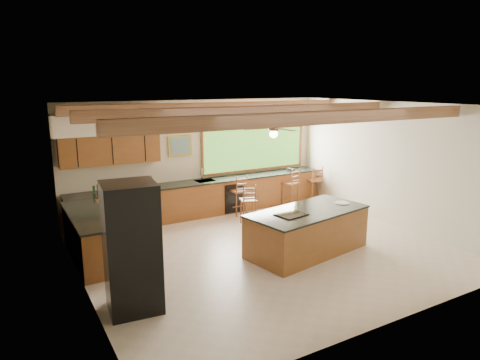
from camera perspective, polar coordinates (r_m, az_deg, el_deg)
ground at (r=9.08m, az=3.38°, el=-9.30°), size 7.20×7.20×0.00m
room_shell at (r=8.97m, az=0.38°, el=5.10°), size 7.27×6.54×3.02m
counter_run at (r=10.70m, az=-7.70°, el=-3.34°), size 7.12×3.10×1.24m
island at (r=8.94m, az=8.94°, el=-6.74°), size 2.73×1.63×0.91m
refrigerator at (r=6.69m, az=-14.24°, el=-8.72°), size 0.85×0.83×2.00m
bar_stool_a at (r=11.20m, az=-0.07°, el=-1.56°), size 0.40×0.40×1.09m
bar_stool_b at (r=10.39m, az=1.24°, el=-2.81°), size 0.47×0.47×1.05m
bar_stool_c at (r=12.09m, az=6.93°, el=-0.51°), size 0.49×0.49×1.11m
bar_stool_d at (r=12.63m, az=10.08°, el=-0.15°), size 0.45×0.45×1.08m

